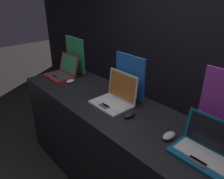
{
  "coord_description": "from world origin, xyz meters",
  "views": [
    {
      "loc": [
        1.31,
        -0.82,
        1.97
      ],
      "look_at": [
        -0.01,
        0.34,
        1.13
      ],
      "focal_mm": 35.0,
      "sensor_mm": 36.0,
      "label": 1
    }
  ],
  "objects_px": {
    "promo_stand_middle": "(130,78)",
    "mouse_back": "(169,136)",
    "laptop_front": "(63,71)",
    "promo_stand_front": "(75,56)",
    "mouse_front": "(70,81)",
    "mouse_middle": "(129,115)",
    "laptop_back": "(207,149)",
    "laptop_middle": "(115,97)"
  },
  "relations": [
    {
      "from": "laptop_front",
      "to": "mouse_back",
      "type": "height_order",
      "value": "laptop_front"
    },
    {
      "from": "laptop_middle",
      "to": "mouse_middle",
      "type": "bearing_deg",
      "value": -15.19
    },
    {
      "from": "laptop_front",
      "to": "promo_stand_front",
      "type": "bearing_deg",
      "value": 90.0
    },
    {
      "from": "promo_stand_front",
      "to": "mouse_middle",
      "type": "height_order",
      "value": "promo_stand_front"
    },
    {
      "from": "promo_stand_front",
      "to": "mouse_middle",
      "type": "bearing_deg",
      "value": -11.67
    },
    {
      "from": "mouse_front",
      "to": "promo_stand_front",
      "type": "relative_size",
      "value": 0.23
    },
    {
      "from": "laptop_back",
      "to": "mouse_back",
      "type": "relative_size",
      "value": 3.32
    },
    {
      "from": "laptop_back",
      "to": "laptop_middle",
      "type": "bearing_deg",
      "value": 177.92
    },
    {
      "from": "laptop_front",
      "to": "mouse_front",
      "type": "height_order",
      "value": "laptop_front"
    },
    {
      "from": "laptop_middle",
      "to": "mouse_back",
      "type": "bearing_deg",
      "value": -5.23
    },
    {
      "from": "laptop_front",
      "to": "mouse_back",
      "type": "xyz_separation_m",
      "value": [
        1.56,
        -0.04,
        -0.04
      ]
    },
    {
      "from": "mouse_front",
      "to": "laptop_back",
      "type": "bearing_deg",
      "value": 0.94
    },
    {
      "from": "mouse_back",
      "to": "mouse_middle",
      "type": "bearing_deg",
      "value": -178.66
    },
    {
      "from": "promo_stand_front",
      "to": "promo_stand_middle",
      "type": "relative_size",
      "value": 1.03
    },
    {
      "from": "promo_stand_front",
      "to": "laptop_middle",
      "type": "distance_m",
      "value": 0.95
    },
    {
      "from": "promo_stand_front",
      "to": "laptop_middle",
      "type": "xyz_separation_m",
      "value": [
        0.92,
        -0.17,
        -0.14
      ]
    },
    {
      "from": "laptop_front",
      "to": "laptop_back",
      "type": "height_order",
      "value": "laptop_front"
    },
    {
      "from": "laptop_middle",
      "to": "mouse_back",
      "type": "distance_m",
      "value": 0.64
    },
    {
      "from": "laptop_middle",
      "to": "promo_stand_middle",
      "type": "relative_size",
      "value": 0.83
    },
    {
      "from": "laptop_front",
      "to": "promo_stand_middle",
      "type": "distance_m",
      "value": 0.96
    },
    {
      "from": "mouse_front",
      "to": "promo_stand_middle",
      "type": "xyz_separation_m",
      "value": [
        0.69,
        0.24,
        0.19
      ]
    },
    {
      "from": "laptop_front",
      "to": "promo_stand_middle",
      "type": "bearing_deg",
      "value": 11.9
    },
    {
      "from": "promo_stand_front",
      "to": "laptop_back",
      "type": "distance_m",
      "value": 1.84
    },
    {
      "from": "mouse_front",
      "to": "mouse_back",
      "type": "relative_size",
      "value": 0.86
    },
    {
      "from": "promo_stand_middle",
      "to": "mouse_back",
      "type": "distance_m",
      "value": 0.7
    },
    {
      "from": "laptop_front",
      "to": "laptop_back",
      "type": "bearing_deg",
      "value": -0.56
    },
    {
      "from": "mouse_middle",
      "to": "promo_stand_middle",
      "type": "height_order",
      "value": "promo_stand_middle"
    },
    {
      "from": "mouse_front",
      "to": "promo_stand_middle",
      "type": "distance_m",
      "value": 0.75
    },
    {
      "from": "mouse_middle",
      "to": "mouse_back",
      "type": "xyz_separation_m",
      "value": [
        0.39,
        0.01,
        0.0
      ]
    },
    {
      "from": "mouse_back",
      "to": "promo_stand_middle",
      "type": "bearing_deg",
      "value": 159.41
    },
    {
      "from": "mouse_front",
      "to": "promo_stand_middle",
      "type": "bearing_deg",
      "value": 19.07
    },
    {
      "from": "mouse_middle",
      "to": "mouse_back",
      "type": "bearing_deg",
      "value": 1.34
    },
    {
      "from": "mouse_front",
      "to": "promo_stand_front",
      "type": "height_order",
      "value": "promo_stand_front"
    },
    {
      "from": "promo_stand_front",
      "to": "mouse_middle",
      "type": "relative_size",
      "value": 3.84
    },
    {
      "from": "promo_stand_front",
      "to": "promo_stand_middle",
      "type": "height_order",
      "value": "promo_stand_front"
    },
    {
      "from": "laptop_middle",
      "to": "laptop_back",
      "type": "relative_size",
      "value": 0.89
    },
    {
      "from": "promo_stand_front",
      "to": "mouse_back",
      "type": "relative_size",
      "value": 3.67
    },
    {
      "from": "laptop_back",
      "to": "mouse_back",
      "type": "xyz_separation_m",
      "value": [
        -0.27,
        -0.03,
        -0.04
      ]
    },
    {
      "from": "laptop_front",
      "to": "mouse_front",
      "type": "xyz_separation_m",
      "value": [
        0.23,
        -0.04,
        -0.04
      ]
    },
    {
      "from": "laptop_front",
      "to": "laptop_middle",
      "type": "relative_size",
      "value": 1.01
    },
    {
      "from": "mouse_middle",
      "to": "laptop_back",
      "type": "distance_m",
      "value": 0.65
    },
    {
      "from": "laptop_front",
      "to": "mouse_back",
      "type": "distance_m",
      "value": 1.56
    }
  ]
}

